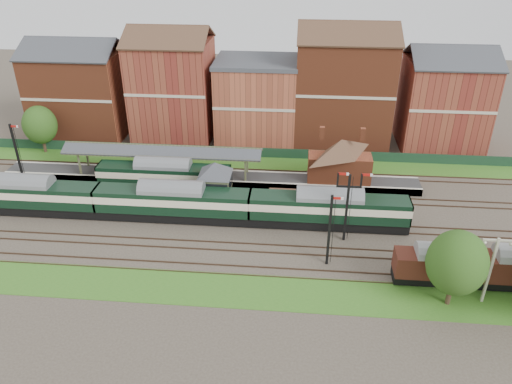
# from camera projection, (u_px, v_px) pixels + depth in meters

# --- Properties ---
(ground) EXTENTS (160.00, 160.00, 0.00)m
(ground) POSITION_uv_depth(u_px,v_px,m) (238.00, 222.00, 57.78)
(ground) COLOR #473D33
(ground) RESTS_ON ground
(grass_back) EXTENTS (90.00, 4.50, 0.06)m
(grass_back) POSITION_uv_depth(u_px,v_px,m) (251.00, 163.00, 71.70)
(grass_back) COLOR #2D6619
(grass_back) RESTS_ON ground
(grass_front) EXTENTS (90.00, 5.00, 0.06)m
(grass_front) POSITION_uv_depth(u_px,v_px,m) (222.00, 290.00, 47.30)
(grass_front) COLOR #2D6619
(grass_front) RESTS_ON ground
(fence) EXTENTS (90.00, 0.12, 1.50)m
(fence) POSITION_uv_depth(u_px,v_px,m) (252.00, 152.00, 73.10)
(fence) COLOR #193823
(fence) RESTS_ON ground
(platform) EXTENTS (55.00, 3.40, 1.00)m
(platform) POSITION_uv_depth(u_px,v_px,m) (209.00, 178.00, 66.42)
(platform) COLOR #2D2D2D
(platform) RESTS_ON ground
(signal_box) EXTENTS (5.40, 5.40, 6.00)m
(signal_box) POSITION_uv_depth(u_px,v_px,m) (215.00, 184.00, 59.30)
(signal_box) COLOR #536648
(signal_box) RESTS_ON ground
(brick_hut) EXTENTS (3.20, 2.64, 2.94)m
(brick_hut) POSITION_uv_depth(u_px,v_px,m) (282.00, 201.00, 59.64)
(brick_hut) COLOR maroon
(brick_hut) RESTS_ON ground
(station_building) EXTENTS (8.10, 8.10, 5.90)m
(station_building) POSITION_uv_depth(u_px,v_px,m) (340.00, 159.00, 63.42)
(station_building) COLOR brown
(station_building) RESTS_ON platform
(canopy) EXTENTS (26.00, 3.89, 4.08)m
(canopy) POSITION_uv_depth(u_px,v_px,m) (162.00, 148.00, 64.91)
(canopy) COLOR #464B2F
(canopy) RESTS_ON platform
(semaphore_bracket) EXTENTS (3.60, 0.25, 8.18)m
(semaphore_bracket) POSITION_uv_depth(u_px,v_px,m) (348.00, 203.00, 52.42)
(semaphore_bracket) COLOR black
(semaphore_bracket) RESTS_ON ground
(semaphore_platform_end) EXTENTS (1.23, 0.25, 8.00)m
(semaphore_platform_end) POSITION_uv_depth(u_px,v_px,m) (17.00, 152.00, 65.06)
(semaphore_platform_end) COLOR black
(semaphore_platform_end) RESTS_ON ground
(semaphore_siding) EXTENTS (1.23, 0.25, 8.00)m
(semaphore_siding) POSITION_uv_depth(u_px,v_px,m) (330.00, 229.00, 48.88)
(semaphore_siding) COLOR black
(semaphore_siding) RESTS_ON ground
(yard_lamp) EXTENTS (2.60, 0.22, 7.00)m
(yard_lamp) POSITION_uv_depth(u_px,v_px,m) (491.00, 267.00, 43.96)
(yard_lamp) COLOR beige
(yard_lamp) RESTS_ON ground
(town_backdrop) EXTENTS (69.00, 10.00, 16.00)m
(town_backdrop) POSITION_uv_depth(u_px,v_px,m) (255.00, 96.00, 76.19)
(town_backdrop) COLOR brown
(town_backdrop) RESTS_ON ground
(dmu_train) EXTENTS (53.45, 2.81, 4.11)m
(dmu_train) POSITION_uv_depth(u_px,v_px,m) (173.00, 201.00, 57.19)
(dmu_train) COLOR black
(dmu_train) RESTS_ON ground
(platform_railcar) EXTENTS (16.88, 2.66, 3.89)m
(platform_railcar) POSITION_uv_depth(u_px,v_px,m) (164.00, 176.00, 63.12)
(platform_railcar) COLOR black
(platform_railcar) RESTS_ON ground
(goods_van_a) EXTENTS (5.59, 2.42, 3.39)m
(goods_van_a) POSITION_uv_depth(u_px,v_px,m) (424.00, 265.00, 47.51)
(goods_van_a) COLOR black
(goods_van_a) RESTS_ON ground
(goods_van_b) EXTENTS (5.91, 2.56, 3.59)m
(goods_van_b) POSITION_uv_depth(u_px,v_px,m) (503.00, 268.00, 46.90)
(goods_van_b) COLOR black
(goods_van_b) RESTS_ON ground
(tree_far) EXTENTS (5.26, 5.26, 7.67)m
(tree_far) POSITION_uv_depth(u_px,v_px,m) (457.00, 263.00, 43.38)
(tree_far) COLOR #382619
(tree_far) RESTS_ON ground
(tree_back) EXTENTS (4.91, 4.91, 7.18)m
(tree_back) POSITION_uv_depth(u_px,v_px,m) (40.00, 125.00, 72.92)
(tree_back) COLOR #382619
(tree_back) RESTS_ON ground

